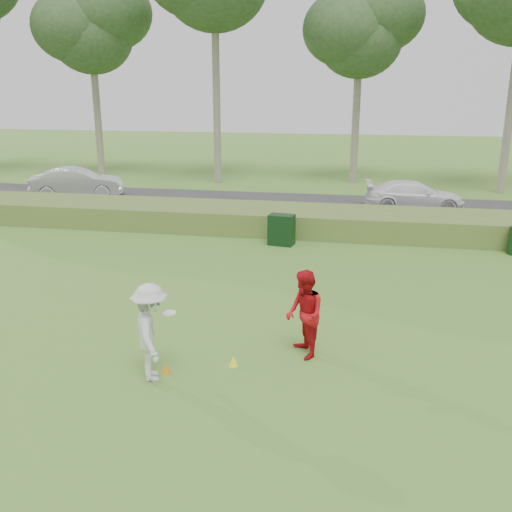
% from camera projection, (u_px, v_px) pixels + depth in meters
% --- Properties ---
extents(ground, '(120.00, 120.00, 0.00)m').
position_uv_depth(ground, '(219.00, 371.00, 11.74)').
color(ground, '#437727').
rests_on(ground, ground).
extents(reed_strip, '(80.00, 3.00, 0.90)m').
position_uv_depth(reed_strip, '(294.00, 220.00, 22.89)').
color(reed_strip, '#4E6C2B').
rests_on(reed_strip, ground).
extents(park_road, '(80.00, 6.00, 0.06)m').
position_uv_depth(park_road, '(307.00, 206.00, 27.71)').
color(park_road, '#2D2D2D').
rests_on(park_road, ground).
extents(tree_2, '(6.50, 6.50, 12.00)m').
position_uv_depth(tree_2, '(91.00, 27.00, 34.26)').
color(tree_2, gray).
rests_on(tree_2, ground).
extents(tree_4, '(6.24, 6.24, 11.50)m').
position_uv_depth(tree_4, '(360.00, 30.00, 31.94)').
color(tree_4, gray).
rests_on(tree_4, ground).
extents(player_white, '(1.20, 1.47, 1.99)m').
position_uv_depth(player_white, '(151.00, 332.00, 11.19)').
color(player_white, silver).
rests_on(player_white, ground).
extents(player_red, '(1.06, 1.16, 1.93)m').
position_uv_depth(player_red, '(304.00, 314.00, 12.15)').
color(player_red, red).
rests_on(player_red, ground).
extents(cone_orange, '(0.18, 0.18, 0.20)m').
position_uv_depth(cone_orange, '(166.00, 368.00, 11.64)').
color(cone_orange, orange).
rests_on(cone_orange, ground).
extents(cone_yellow, '(0.20, 0.20, 0.22)m').
position_uv_depth(cone_yellow, '(234.00, 361.00, 11.93)').
color(cone_yellow, '#FFF61A').
rests_on(cone_yellow, ground).
extents(utility_cabinet, '(0.99, 0.71, 1.13)m').
position_uv_depth(utility_cabinet, '(282.00, 230.00, 20.87)').
color(utility_cabinet, black).
rests_on(utility_cabinet, ground).
extents(car_mid, '(4.87, 3.07, 1.52)m').
position_uv_depth(car_mid, '(77.00, 183.00, 29.44)').
color(car_mid, silver).
rests_on(car_mid, park_road).
extents(car_right, '(4.66, 2.18, 1.31)m').
position_uv_depth(car_right, '(414.00, 195.00, 26.55)').
color(car_right, white).
rests_on(car_right, park_road).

